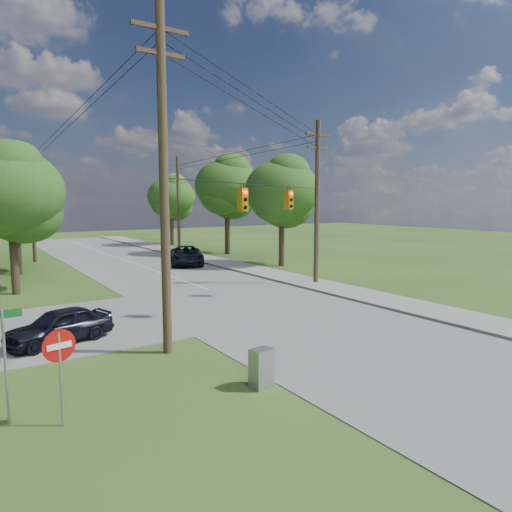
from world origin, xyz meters
TOP-DOWN VIEW (x-y plane):
  - ground at (0.00, 0.00)m, footprint 140.00×140.00m
  - main_road at (2.00, 5.00)m, footprint 10.00×100.00m
  - sidewalk_east at (8.70, 5.00)m, footprint 2.60×100.00m
  - pole_sw at (-4.60, 0.40)m, footprint 2.00×0.32m
  - pole_ne at (8.90, 8.00)m, footprint 2.00×0.32m
  - pole_north_e at (8.90, 30.00)m, footprint 2.00×0.32m
  - pole_north_w at (-5.00, 30.00)m, footprint 2.00×0.32m
  - power_lines at (1.50, 11.54)m, footprint 13.93×29.62m
  - traffic_signals at (2.55, 4.43)m, footprint 4.91×3.27m
  - tree_w_near at (-8.00, 15.00)m, footprint 6.00×6.00m
  - tree_w_mid at (-7.00, 23.00)m, footprint 6.40×6.40m
  - tree_e_near at (12.00, 16.00)m, footprint 6.20×6.20m
  - tree_e_mid at (12.50, 26.00)m, footprint 6.60×6.60m
  - tree_e_far at (11.50, 38.00)m, footprint 5.80×5.80m
  - car_cross_dark at (-7.63, 3.65)m, footprint 4.22×2.59m
  - car_main_north at (5.50, 20.76)m, footprint 4.54×6.26m
  - control_cabinet at (-3.50, -4.00)m, footprint 0.70×0.55m
  - do_not_enter_sign at (-8.81, -3.29)m, footprint 0.79×0.22m
  - street_name_sign at (-9.89, -2.39)m, footprint 0.85×0.07m

SIDE VIEW (x-z plane):
  - ground at x=0.00m, z-range 0.00..0.00m
  - main_road at x=2.00m, z-range 0.00..0.03m
  - sidewalk_east at x=8.70m, z-range 0.00..0.12m
  - control_cabinet at x=-3.50m, z-range 0.00..1.16m
  - car_cross_dark at x=-7.63m, z-range 0.03..1.38m
  - car_main_north at x=5.50m, z-range 0.03..1.61m
  - do_not_enter_sign at x=-8.81m, z-range 0.55..2.96m
  - street_name_sign at x=-9.89m, z-range 0.37..3.21m
  - pole_north_e at x=8.90m, z-range 0.13..10.13m
  - pole_north_w at x=-5.00m, z-range 0.13..10.13m
  - pole_ne at x=8.90m, z-range 0.22..10.72m
  - traffic_signals at x=2.55m, z-range 4.97..6.02m
  - tree_e_far at x=11.50m, z-range 1.76..10.08m
  - tree_w_near at x=-8.00m, z-range 1.72..10.12m
  - pole_sw at x=-4.60m, z-range 0.23..12.23m
  - tree_e_near at x=12.00m, z-range 1.85..10.66m
  - tree_w_mid at x=-7.00m, z-range 1.97..11.19m
  - tree_e_mid at x=12.50m, z-range 2.09..11.73m
  - power_lines at x=1.50m, z-range 6.69..11.62m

